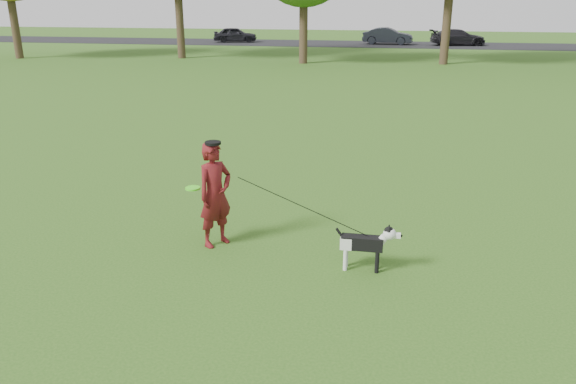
% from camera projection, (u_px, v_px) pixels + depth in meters
% --- Properties ---
extents(ground, '(120.00, 120.00, 0.00)m').
position_uv_depth(ground, '(300.00, 259.00, 8.35)').
color(ground, '#285116').
rests_on(ground, ground).
extents(road, '(120.00, 7.00, 0.02)m').
position_uv_depth(road, '(380.00, 44.00, 45.48)').
color(road, black).
rests_on(road, ground).
extents(man, '(0.67, 0.72, 1.65)m').
position_uv_depth(man, '(215.00, 195.00, 8.58)').
color(man, '#580C1C').
rests_on(man, ground).
extents(dog, '(0.93, 0.19, 0.71)m').
position_uv_depth(dog, '(367.00, 242.00, 7.87)').
color(dog, black).
rests_on(dog, ground).
extents(car_left, '(3.83, 2.16, 1.23)m').
position_uv_depth(car_left, '(235.00, 35.00, 47.35)').
color(car_left, black).
rests_on(car_left, road).
extents(car_mid, '(4.06, 1.77, 1.30)m').
position_uv_depth(car_mid, '(388.00, 36.00, 45.16)').
color(car_mid, black).
rests_on(car_mid, road).
extents(car_right, '(4.55, 2.60, 1.24)m').
position_uv_depth(car_right, '(458.00, 37.00, 44.23)').
color(car_right, black).
rests_on(car_right, road).
extents(man_held_items, '(2.94, 0.59, 1.18)m').
position_uv_depth(man_held_items, '(305.00, 207.00, 8.10)').
color(man_held_items, '#4EFF20').
rests_on(man_held_items, ground).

